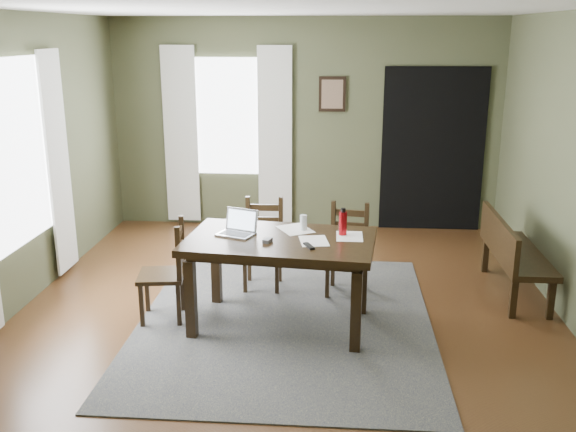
# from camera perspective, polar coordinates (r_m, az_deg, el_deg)

# --- Properties ---
(ground) EXTENTS (5.00, 6.00, 0.01)m
(ground) POSITION_cam_1_polar(r_m,az_deg,el_deg) (5.87, -0.24, -9.34)
(ground) COLOR #492C16
(room_shell) EXTENTS (5.02, 6.02, 2.71)m
(room_shell) POSITION_cam_1_polar(r_m,az_deg,el_deg) (5.34, -0.26, 8.44)
(room_shell) COLOR #484D32
(room_shell) RESTS_ON ground
(rug) EXTENTS (2.60, 3.20, 0.01)m
(rug) POSITION_cam_1_polar(r_m,az_deg,el_deg) (5.86, -0.24, -9.25)
(rug) COLOR #3E3E3E
(rug) RESTS_ON ground
(dining_table) EXTENTS (1.69, 1.12, 0.80)m
(dining_table) POSITION_cam_1_polar(r_m,az_deg,el_deg) (5.52, -0.70, -2.97)
(dining_table) COLOR black
(dining_table) RESTS_ON rug
(chair_end) EXTENTS (0.45, 0.45, 0.91)m
(chair_end) POSITION_cam_1_polar(r_m,az_deg,el_deg) (5.83, -10.72, -4.94)
(chair_end) COLOR black
(chair_end) RESTS_ON rug
(chair_back_left) EXTENTS (0.39, 0.40, 0.90)m
(chair_back_left) POSITION_cam_1_polar(r_m,az_deg,el_deg) (6.48, -2.22, -2.57)
(chair_back_left) COLOR black
(chair_back_left) RESTS_ON rug
(chair_back_right) EXTENTS (0.44, 0.45, 0.89)m
(chair_back_right) POSITION_cam_1_polar(r_m,az_deg,el_deg) (6.35, 5.29, -3.07)
(chair_back_right) COLOR black
(chair_back_right) RESTS_ON rug
(bench) EXTENTS (0.44, 1.36, 0.77)m
(bench) POSITION_cam_1_polar(r_m,az_deg,el_deg) (6.66, 19.19, -2.81)
(bench) COLOR black
(bench) RESTS_ON ground
(laptop) EXTENTS (0.37, 0.34, 0.21)m
(laptop) POSITION_cam_1_polar(r_m,az_deg,el_deg) (5.61, -4.43, -1.04)
(laptop) COLOR #B7B7BC
(laptop) RESTS_ON dining_table
(computer_mouse) EXTENTS (0.08, 0.11, 0.03)m
(computer_mouse) POSITION_cam_1_polar(r_m,az_deg,el_deg) (5.38, -1.84, -2.18)
(computer_mouse) COLOR #3F3F42
(computer_mouse) RESTS_ON dining_table
(tv_remote) EXTENTS (0.11, 0.16, 0.02)m
(tv_remote) POSITION_cam_1_polar(r_m,az_deg,el_deg) (5.27, 1.87, -2.68)
(tv_remote) COLOR black
(tv_remote) RESTS_ON dining_table
(drinking_glass) EXTENTS (0.08, 0.08, 0.14)m
(drinking_glass) POSITION_cam_1_polar(r_m,az_deg,el_deg) (5.70, 1.39, -0.59)
(drinking_glass) COLOR silver
(drinking_glass) RESTS_ON dining_table
(water_bottle) EXTENTS (0.08, 0.08, 0.24)m
(water_bottle) POSITION_cam_1_polar(r_m,az_deg,el_deg) (5.56, 4.91, -0.60)
(water_bottle) COLOR #990B11
(water_bottle) RESTS_ON dining_table
(paper_b) EXTENTS (0.28, 0.33, 0.00)m
(paper_b) POSITION_cam_1_polar(r_m,az_deg,el_deg) (5.42, 2.31, -2.23)
(paper_b) COLOR white
(paper_b) RESTS_ON dining_table
(paper_c) EXTENTS (0.38, 0.41, 0.00)m
(paper_c) POSITION_cam_1_polar(r_m,az_deg,el_deg) (5.73, 0.64, -1.19)
(paper_c) COLOR white
(paper_c) RESTS_ON dining_table
(paper_d) EXTENTS (0.23, 0.29, 0.00)m
(paper_d) POSITION_cam_1_polar(r_m,az_deg,el_deg) (5.56, 5.49, -1.81)
(paper_d) COLOR white
(paper_d) RESTS_ON dining_table
(window_left) EXTENTS (0.01, 1.30, 1.70)m
(window_left) POSITION_cam_1_polar(r_m,az_deg,el_deg) (6.30, -23.20, 5.06)
(window_left) COLOR white
(window_left) RESTS_ON ground
(window_back) EXTENTS (1.00, 0.01, 1.50)m
(window_back) POSITION_cam_1_polar(r_m,az_deg,el_deg) (8.44, -5.40, 8.78)
(window_back) COLOR white
(window_back) RESTS_ON ground
(curtain_left_far) EXTENTS (0.03, 0.48, 2.30)m
(curtain_left_far) POSITION_cam_1_polar(r_m,az_deg,el_deg) (7.05, -19.75, 4.40)
(curtain_left_far) COLOR silver
(curtain_left_far) RESTS_ON ground
(curtain_back_left) EXTENTS (0.44, 0.03, 2.30)m
(curtain_back_left) POSITION_cam_1_polar(r_m,az_deg,el_deg) (8.57, -9.50, 7.06)
(curtain_back_left) COLOR silver
(curtain_back_left) RESTS_ON ground
(curtain_back_right) EXTENTS (0.44, 0.03, 2.30)m
(curtain_back_right) POSITION_cam_1_polar(r_m,az_deg,el_deg) (8.36, -1.17, 7.05)
(curtain_back_right) COLOR silver
(curtain_back_right) RESTS_ON ground
(framed_picture) EXTENTS (0.34, 0.03, 0.44)m
(framed_picture) POSITION_cam_1_polar(r_m,az_deg,el_deg) (8.28, 3.95, 10.76)
(framed_picture) COLOR black
(framed_picture) RESTS_ON ground
(doorway_back) EXTENTS (1.30, 0.03, 2.10)m
(doorway_back) POSITION_cam_1_polar(r_m,az_deg,el_deg) (8.46, 12.74, 5.74)
(doorway_back) COLOR black
(doorway_back) RESTS_ON ground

